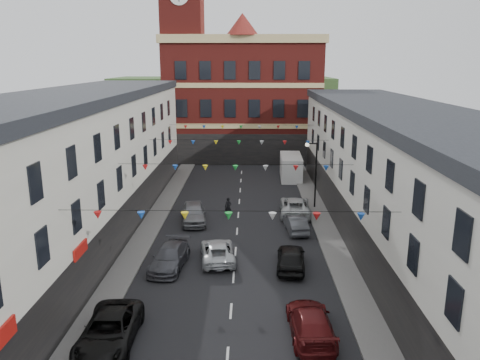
# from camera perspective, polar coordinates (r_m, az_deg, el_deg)

# --- Properties ---
(ground) EXTENTS (160.00, 160.00, 0.00)m
(ground) POSITION_cam_1_polar(r_m,az_deg,el_deg) (29.16, -0.79, -11.77)
(ground) COLOR black
(ground) RESTS_ON ground
(pavement_left) EXTENTS (1.80, 64.00, 0.15)m
(pavement_left) POSITION_cam_1_polar(r_m,az_deg,el_deg) (31.90, -13.33, -9.66)
(pavement_left) COLOR #605E5B
(pavement_left) RESTS_ON ground
(pavement_right) EXTENTS (1.80, 64.00, 0.15)m
(pavement_right) POSITION_cam_1_polar(r_m,az_deg,el_deg) (31.49, 12.18, -9.91)
(pavement_right) COLOR #605E5B
(pavement_right) RESTS_ON ground
(terrace_left) EXTENTS (8.40, 56.00, 10.70)m
(terrace_left) POSITION_cam_1_polar(r_m,az_deg,el_deg) (30.93, -23.14, -0.85)
(terrace_left) COLOR beige
(terrace_left) RESTS_ON ground
(terrace_right) EXTENTS (8.40, 56.00, 9.70)m
(terrace_right) POSITION_cam_1_polar(r_m,az_deg,el_deg) (30.33, 22.10, -2.01)
(terrace_right) COLOR silver
(terrace_right) RESTS_ON ground
(civic_building) EXTENTS (20.60, 13.30, 18.50)m
(civic_building) POSITION_cam_1_polar(r_m,az_deg,el_deg) (64.32, 0.36, 10.05)
(civic_building) COLOR maroon
(civic_building) RESTS_ON ground
(clock_tower) EXTENTS (5.60, 5.60, 30.00)m
(clock_tower) POSITION_cam_1_polar(r_m,az_deg,el_deg) (61.82, -6.93, 16.09)
(clock_tower) COLOR maroon
(clock_tower) RESTS_ON ground
(distant_hill) EXTENTS (40.00, 14.00, 10.00)m
(distant_hill) POSITION_cam_1_polar(r_m,az_deg,el_deg) (88.68, -2.03, 9.15)
(distant_hill) COLOR #335226
(distant_hill) RESTS_ON ground
(street_lamp) EXTENTS (1.10, 0.36, 6.00)m
(street_lamp) POSITION_cam_1_polar(r_m,az_deg,el_deg) (41.55, 8.93, 1.70)
(street_lamp) COLOR black
(street_lamp) RESTS_ON ground
(car_left_c) EXTENTS (2.53, 5.27, 1.45)m
(car_left_c) POSITION_cam_1_polar(r_m,az_deg,el_deg) (23.44, -15.67, -17.30)
(car_left_c) COLOR black
(car_left_c) RESTS_ON ground
(car_left_d) EXTENTS (2.41, 4.94, 1.38)m
(car_left_d) POSITION_cam_1_polar(r_m,az_deg,el_deg) (30.54, -8.57, -9.27)
(car_left_d) COLOR #47484F
(car_left_d) RESTS_ON ground
(car_left_e) EXTENTS (2.55, 4.96, 1.62)m
(car_left_e) POSITION_cam_1_polar(r_m,az_deg,el_deg) (38.43, -5.67, -4.01)
(car_left_e) COLOR gray
(car_left_e) RESTS_ON ground
(car_right_c) EXTENTS (2.15, 4.97, 1.43)m
(car_right_c) POSITION_cam_1_polar(r_m,az_deg,el_deg) (23.50, 8.60, -16.83)
(car_right_c) COLOR #531012
(car_right_c) RESTS_ON ground
(car_right_d) EXTENTS (2.10, 4.47, 1.48)m
(car_right_d) POSITION_cam_1_polar(r_m,az_deg,el_deg) (30.19, 6.23, -9.37)
(car_right_d) COLOR black
(car_right_d) RESTS_ON ground
(car_right_e) EXTENTS (1.79, 4.05, 1.29)m
(car_right_e) POSITION_cam_1_polar(r_m,az_deg,el_deg) (36.53, 6.81, -5.29)
(car_right_e) COLOR #494B51
(car_right_e) RESTS_ON ground
(car_right_f) EXTENTS (2.73, 5.48, 1.49)m
(car_right_f) POSITION_cam_1_polar(r_m,az_deg,el_deg) (40.52, 6.72, -3.17)
(car_right_f) COLOR silver
(car_right_f) RESTS_ON ground
(moving_car) EXTENTS (2.67, 4.84, 1.28)m
(moving_car) POSITION_cam_1_polar(r_m,az_deg,el_deg) (31.24, -2.75, -8.66)
(moving_car) COLOR silver
(moving_car) RESTS_ON ground
(white_van) EXTENTS (2.46, 5.98, 2.62)m
(white_van) POSITION_cam_1_polar(r_m,az_deg,el_deg) (52.89, 6.22, 1.59)
(white_van) COLOR silver
(white_van) RESTS_ON ground
(pedestrian) EXTENTS (0.66, 0.50, 1.62)m
(pedestrian) POSITION_cam_1_polar(r_m,az_deg,el_deg) (39.78, -1.45, -3.31)
(pedestrian) COLOR black
(pedestrian) RESTS_ON ground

